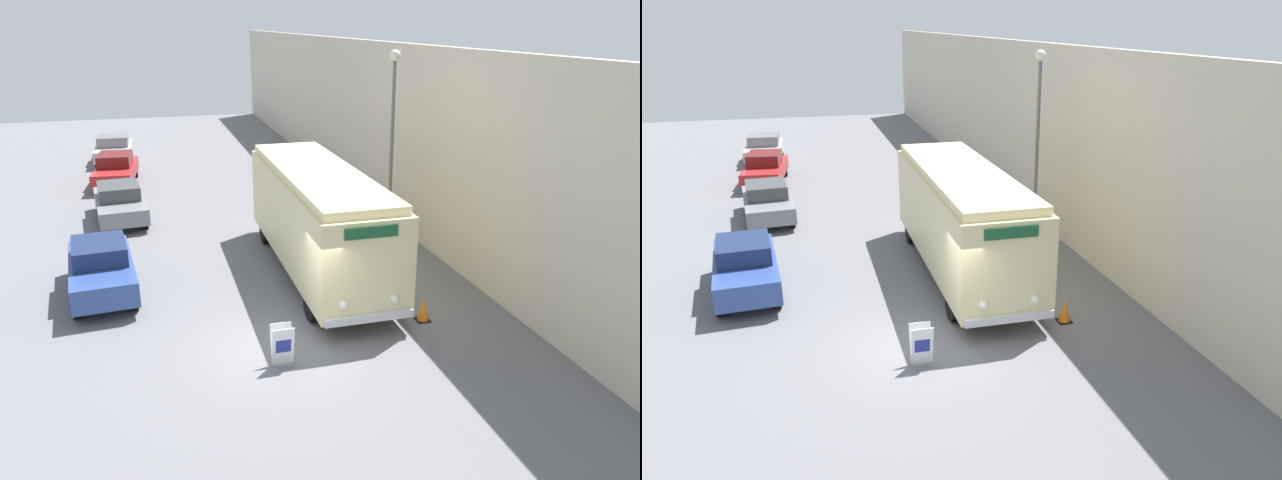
{
  "view_description": "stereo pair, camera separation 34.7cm",
  "coord_description": "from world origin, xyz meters",
  "views": [
    {
      "loc": [
        -3.05,
        -13.18,
        7.53
      ],
      "look_at": [
        1.32,
        2.11,
        1.91
      ],
      "focal_mm": 35.0,
      "sensor_mm": 36.0,
      "label": 1
    },
    {
      "loc": [
        -2.71,
        -13.27,
        7.53
      ],
      "look_at": [
        1.32,
        2.11,
        1.91
      ],
      "focal_mm": 35.0,
      "sensor_mm": 36.0,
      "label": 2
    }
  ],
  "objects": [
    {
      "name": "traffic_cone",
      "position": [
        3.66,
        0.38,
        0.31
      ],
      "size": [
        0.36,
        0.36,
        0.64
      ],
      "color": "black",
      "rests_on": "ground_plane"
    },
    {
      "name": "ground_plane",
      "position": [
        0.0,
        0.0,
        0.0
      ],
      "size": [
        80.0,
        80.0,
        0.0
      ],
      "primitive_type": "plane",
      "color": "slate"
    },
    {
      "name": "parked_car_distant",
      "position": [
        -4.66,
        23.16,
        0.75
      ],
      "size": [
        2.04,
        4.09,
        1.47
      ],
      "rotation": [
        0.0,
        0.0,
        -0.03
      ],
      "color": "black",
      "rests_on": "ground_plane"
    },
    {
      "name": "building_wall_right",
      "position": [
        6.3,
        10.0,
        3.38
      ],
      "size": [
        0.3,
        60.0,
        6.76
      ],
      "color": "beige",
      "rests_on": "ground_plane"
    },
    {
      "name": "parked_car_near",
      "position": [
        -4.53,
        4.53,
        0.8
      ],
      "size": [
        2.09,
        4.31,
        1.56
      ],
      "rotation": [
        0.0,
        0.0,
        0.09
      ],
      "color": "black",
      "rests_on": "ground_plane"
    },
    {
      "name": "streetlamp",
      "position": [
        5.05,
        6.3,
        4.28
      ],
      "size": [
        0.36,
        0.36,
        6.64
      ],
      "color": "#595E60",
      "rests_on": "ground_plane"
    },
    {
      "name": "vintage_bus",
      "position": [
        1.92,
        4.39,
        1.86
      ],
      "size": [
        2.43,
        9.27,
        3.31
      ],
      "color": "black",
      "rests_on": "ground_plane"
    },
    {
      "name": "parked_car_mid",
      "position": [
        -4.14,
        11.79,
        0.73
      ],
      "size": [
        2.19,
        4.4,
        1.45
      ],
      "rotation": [
        0.0,
        0.0,
        0.1
      ],
      "color": "black",
      "rests_on": "ground_plane"
    },
    {
      "name": "sign_board",
      "position": [
        -0.39,
        -0.76,
        0.47
      ],
      "size": [
        0.51,
        0.37,
        0.98
      ],
      "color": "gray",
      "rests_on": "ground_plane"
    },
    {
      "name": "parked_car_far",
      "position": [
        -4.43,
        17.81,
        0.76
      ],
      "size": [
        2.15,
        4.51,
        1.49
      ],
      "rotation": [
        0.0,
        0.0,
        -0.09
      ],
      "color": "black",
      "rests_on": "ground_plane"
    }
  ]
}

